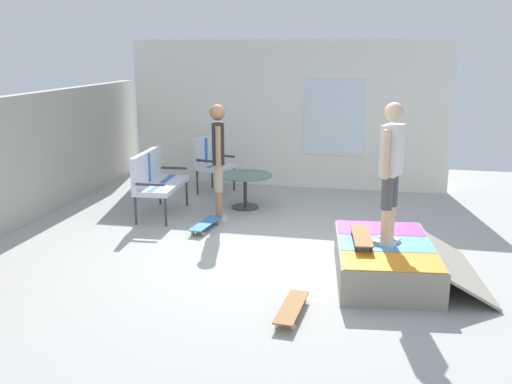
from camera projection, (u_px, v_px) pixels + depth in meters
The scene contains 11 objects.
ground_plane at pixel (276, 256), 7.55m from camera, with size 12.00×12.00×0.10m, color #A8A8A3.
house_facade at pixel (287, 114), 10.90m from camera, with size 0.23×6.00×2.75m.
skate_ramp at pixel (387, 260), 6.68m from camera, with size 1.90×1.82×0.42m.
patio_bench at pixel (155, 177), 9.12m from camera, with size 1.28×0.62×1.02m.
patio_chair_near_house at pixel (210, 159), 10.57m from camera, with size 0.73×0.68×1.02m.
patio_table at pixel (245, 184), 9.54m from camera, with size 0.90×0.90×0.57m.
person_watching at pixel (218, 153), 8.71m from camera, with size 0.46×0.31×1.79m.
person_skater at pixel (391, 164), 6.40m from camera, with size 0.46×0.32×1.61m.
skateboard_by_bench at pixel (206, 224), 8.47m from camera, with size 0.82×0.30×0.10m.
skateboard_spare at pixel (292, 308), 5.75m from camera, with size 0.81×0.25×0.10m.
skateboard_on_ramp at pixel (362, 236), 6.61m from camera, with size 0.82×0.30×0.10m.
Camera 1 is at (-7.01, -1.25, 2.61)m, focal length 40.45 mm.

